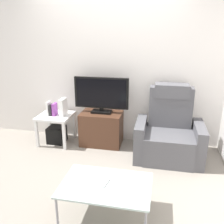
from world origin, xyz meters
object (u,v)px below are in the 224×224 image
object	(u,v)px
tv_stand	(102,128)
book_middle	(51,110)
recliner_armchair	(169,133)
book_rightmost	(55,109)
game_console	(63,107)
subwoofer_box	(57,134)
side_table	(56,119)
coffee_table	(106,186)
television	(101,94)
book_leftmost	(49,108)
cell_phone	(104,182)

from	to	relation	value
tv_stand	book_middle	xyz separation A→B (m)	(-0.83, -0.11, 0.31)
recliner_armchair	book_rightmost	bearing A→B (deg)	175.13
book_middle	book_rightmost	world-z (taller)	book_rightmost
recliner_armchair	game_console	size ratio (longest dim) A/B	3.79
recliner_armchair	book_rightmost	xyz separation A→B (m)	(-1.86, 0.10, 0.23)
recliner_armchair	book_middle	size ratio (longest dim) A/B	5.77
subwoofer_box	game_console	world-z (taller)	game_console
recliner_armchair	side_table	bearing A→B (deg)	174.53
coffee_table	subwoofer_box	bearing A→B (deg)	128.24
television	book_leftmost	distance (m)	0.92
recliner_armchair	side_table	xyz separation A→B (m)	(-1.87, 0.12, 0.04)
subwoofer_box	book_leftmost	size ratio (longest dim) A/B	1.23
book_rightmost	game_console	distance (m)	0.15
television	side_table	distance (m)	0.90
tv_stand	coffee_table	world-z (taller)	tv_stand
tv_stand	coffee_table	distance (m)	1.72
side_table	book_leftmost	world-z (taller)	book_leftmost
tv_stand	game_console	distance (m)	0.73
book_rightmost	coffee_table	distance (m)	1.98
television	book_middle	xyz separation A→B (m)	(-0.83, -0.13, -0.27)
book_middle	television	bearing A→B (deg)	9.04
tv_stand	cell_phone	xyz separation A→B (m)	(0.43, -1.63, 0.11)
tv_stand	book_leftmost	xyz separation A→B (m)	(-0.87, -0.11, 0.33)
subwoofer_box	book_rightmost	world-z (taller)	book_rightmost
book_leftmost	cell_phone	world-z (taller)	book_leftmost
television	recliner_armchair	world-z (taller)	television
television	recliner_armchair	distance (m)	1.22
subwoofer_box	tv_stand	bearing A→B (deg)	6.86
coffee_table	game_console	bearing A→B (deg)	124.64
recliner_armchair	book_rightmost	world-z (taller)	recliner_armchair
television	subwoofer_box	world-z (taller)	television
book_middle	book_rightmost	bearing A→B (deg)	0.00
book_leftmost	game_console	distance (m)	0.25
tv_stand	television	size ratio (longest dim) A/B	0.76
recliner_armchair	coffee_table	xyz separation A→B (m)	(-0.64, -1.44, -0.01)
book_middle	game_console	xyz separation A→B (m)	(0.20, 0.03, 0.05)
book_middle	cell_phone	size ratio (longest dim) A/B	1.25
cell_phone	side_table	bearing A→B (deg)	139.41
television	cell_phone	world-z (taller)	television
book_rightmost	coffee_table	bearing A→B (deg)	-51.54
game_console	coffee_table	xyz separation A→B (m)	(1.08, -1.57, -0.28)
coffee_table	television	bearing A→B (deg)	105.29
coffee_table	side_table	bearing A→B (deg)	128.24
side_table	cell_phone	xyz separation A→B (m)	(1.21, -1.54, -0.03)
book_middle	cell_phone	xyz separation A→B (m)	(1.26, -1.52, -0.20)
recliner_armchair	book_rightmost	size ratio (longest dim) A/B	5.21
book_rightmost	coffee_table	size ratio (longest dim) A/B	0.23
book_leftmost	cell_phone	xyz separation A→B (m)	(1.31, -1.52, -0.22)
tv_stand	book_rightmost	xyz separation A→B (m)	(-0.77, -0.11, 0.32)
recliner_armchair	book_leftmost	xyz separation A→B (m)	(-1.97, 0.10, 0.24)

